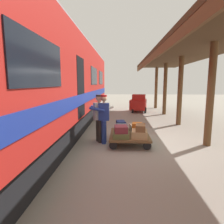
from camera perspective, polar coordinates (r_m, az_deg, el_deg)
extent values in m
plane|color=gray|center=(6.81, 10.26, -9.48)|extent=(60.00, 60.00, 0.00)
cylinder|color=brown|center=(16.56, 13.07, 7.01)|extent=(0.24, 0.24, 3.40)
cylinder|color=brown|center=(13.33, 15.58, 6.59)|extent=(0.24, 0.24, 3.40)
cylinder|color=brown|center=(10.15, 19.68, 5.86)|extent=(0.24, 0.24, 3.40)
cylinder|color=brown|center=(7.07, 27.39, 4.42)|extent=(0.24, 0.24, 3.40)
cube|color=#432E1A|center=(7.19, 28.42, 18.68)|extent=(3.20, 20.54, 0.16)
cube|color=brown|center=(6.67, 15.53, 18.25)|extent=(0.08, 20.54, 0.30)
cube|color=#B21E19|center=(7.03, -21.60, 10.06)|extent=(3.00, 18.24, 2.90)
cube|color=black|center=(7.22, -20.76, -5.17)|extent=(2.55, 17.33, 0.90)
cube|color=#99999E|center=(7.25, -22.33, 22.37)|extent=(2.76, 17.88, 0.20)
cube|color=navy|center=(6.58, -9.11, 3.72)|extent=(0.03, 17.88, 0.36)
cube|color=black|center=(12.88, -3.32, 10.16)|extent=(0.02, 2.01, 0.84)
cube|color=black|center=(9.71, -5.34, 10.65)|extent=(0.02, 2.01, 0.84)
cube|color=black|center=(3.51, -20.46, 13.81)|extent=(0.02, 2.01, 0.84)
cube|color=black|center=(6.57, -9.71, 7.19)|extent=(0.12, 1.10, 2.00)
cube|color=brown|center=(6.81, 5.21, -6.77)|extent=(1.35, 1.75, 0.07)
cylinder|color=black|center=(6.24, 10.49, -9.92)|extent=(0.26, 0.05, 0.26)
cylinder|color=black|center=(6.19, 0.39, -9.94)|extent=(0.26, 0.05, 0.26)
cylinder|color=black|center=(7.57, 9.07, -6.58)|extent=(0.26, 0.05, 0.26)
cylinder|color=black|center=(7.52, 0.83, -6.55)|extent=(0.26, 0.05, 0.26)
cube|color=tan|center=(6.33, 8.17, -6.55)|extent=(0.54, 0.60, 0.25)
cube|color=beige|center=(7.26, 7.46, -4.67)|extent=(0.54, 0.51, 0.22)
cube|color=#1E666B|center=(7.24, 2.65, -4.83)|extent=(0.45, 0.55, 0.17)
cube|color=#9EA0A5|center=(6.77, 2.64, -5.71)|extent=(0.42, 0.61, 0.19)
cube|color=black|center=(6.80, 7.79, -5.78)|extent=(0.47, 0.55, 0.17)
cube|color=brown|center=(6.31, 2.63, -6.88)|extent=(0.52, 0.61, 0.17)
cube|color=#CC6B23|center=(6.78, 7.49, -4.15)|extent=(0.38, 0.42, 0.21)
cube|color=navy|center=(7.21, 2.66, -3.42)|extent=(0.39, 0.56, 0.19)
cube|color=#4C515B|center=(6.73, 2.87, -4.36)|extent=(0.44, 0.45, 0.14)
cube|color=brown|center=(6.25, 8.56, -4.63)|extent=(0.36, 0.55, 0.20)
cube|color=maroon|center=(6.26, 2.70, -5.16)|extent=(0.45, 0.51, 0.22)
cylinder|color=navy|center=(6.85, -2.32, -5.66)|extent=(0.16, 0.16, 0.82)
cylinder|color=navy|center=(6.66, -2.49, -6.09)|extent=(0.16, 0.16, 0.82)
cube|color=navy|center=(6.62, -2.44, 0.09)|extent=(0.36, 0.22, 0.60)
cylinder|color=tan|center=(6.57, -2.46, 2.94)|extent=(0.09, 0.09, 0.06)
sphere|color=tan|center=(6.56, -2.47, 4.15)|extent=(0.22, 0.22, 0.22)
cylinder|color=#A51919|center=(6.56, -2.47, 4.87)|extent=(0.21, 0.21, 0.06)
cylinder|color=navy|center=(6.78, -4.17, 1.14)|extent=(0.53, 0.10, 0.21)
cylinder|color=navy|center=(6.47, -4.52, 0.77)|extent=(0.53, 0.10, 0.21)
cylinder|color=#332D28|center=(6.80, -3.55, -5.79)|extent=(0.16, 0.16, 0.82)
cylinder|color=#332D28|center=(6.98, -4.17, -5.42)|extent=(0.16, 0.16, 0.82)
cube|color=silver|center=(6.75, -3.92, 0.25)|extent=(0.42, 0.37, 0.60)
cylinder|color=tan|center=(6.71, -3.95, 3.04)|extent=(0.09, 0.09, 0.06)
sphere|color=tan|center=(6.70, -3.97, 4.23)|extent=(0.22, 0.22, 0.22)
cylinder|color=#332D28|center=(6.69, -3.97, 4.94)|extent=(0.21, 0.21, 0.06)
cylinder|color=silver|center=(6.68, -1.67, 1.04)|extent=(0.51, 0.34, 0.21)
cylinder|color=silver|center=(6.97, -2.75, 1.35)|extent=(0.51, 0.34, 0.21)
cube|color=#B21E19|center=(14.24, 7.87, 2.29)|extent=(1.40, 1.88, 0.70)
cube|color=#B21E19|center=(13.85, 8.04, 4.19)|extent=(1.02, 0.86, 0.50)
cylinder|color=black|center=(13.74, 9.93, 0.54)|extent=(0.12, 0.40, 0.40)
cylinder|color=black|center=(13.66, 6.18, 0.57)|extent=(0.12, 0.40, 0.40)
cylinder|color=black|center=(14.92, 9.36, 1.19)|extent=(0.12, 0.40, 0.40)
cylinder|color=black|center=(14.84, 5.91, 1.22)|extent=(0.12, 0.40, 0.40)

